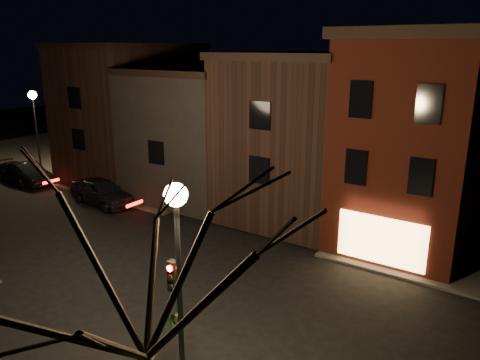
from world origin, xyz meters
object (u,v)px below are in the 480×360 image
(street_lamp_far, at_px, (34,110))
(parked_car_b, at_px, (29,173))
(street_lamp_near, at_px, (177,237))
(bare_tree_right, at_px, (139,248))
(parked_car_a, at_px, (102,192))
(parked_car_c, at_px, (18,172))
(traffic_signal, at_px, (176,304))

(street_lamp_far, relative_size, parked_car_b, 1.38)
(street_lamp_far, bearing_deg, street_lamp_near, -25.83)
(bare_tree_right, bearing_deg, street_lamp_far, 150.98)
(street_lamp_near, height_order, parked_car_a, street_lamp_near)
(street_lamp_far, height_order, parked_car_a, street_lamp_far)
(street_lamp_far, xyz_separation_m, parked_car_c, (-0.25, -1.78, -4.49))
(street_lamp_far, bearing_deg, parked_car_a, -10.93)
(street_lamp_near, relative_size, parked_car_c, 1.37)
(bare_tree_right, bearing_deg, parked_car_b, 152.96)
(traffic_signal, relative_size, parked_car_c, 0.86)
(street_lamp_near, height_order, traffic_signal, street_lamp_near)
(street_lamp_far, bearing_deg, traffic_signal, -25.45)
(parked_car_a, height_order, parked_car_c, parked_car_a)
(street_lamp_near, bearing_deg, street_lamp_far, 154.17)
(parked_car_b, bearing_deg, traffic_signal, -106.72)
(street_lamp_near, height_order, bare_tree_right, bare_tree_right)
(traffic_signal, relative_size, bare_tree_right, 0.48)
(street_lamp_near, height_order, street_lamp_far, same)
(parked_car_b, xyz_separation_m, parked_car_c, (-1.29, -0.08, -0.09))
(bare_tree_right, xyz_separation_m, parked_car_b, (-25.47, 13.00, -5.37))
(bare_tree_right, bearing_deg, traffic_signal, 122.41)
(bare_tree_right, relative_size, parked_car_a, 1.71)
(street_lamp_far, bearing_deg, parked_car_c, -98.10)
(parked_car_b, relative_size, parked_car_c, 0.99)
(traffic_signal, height_order, parked_car_a, traffic_signal)
(parked_car_a, bearing_deg, parked_car_c, 95.92)
(traffic_signal, height_order, parked_car_c, traffic_signal)
(parked_car_b, height_order, parked_car_c, parked_car_b)
(traffic_signal, bearing_deg, parked_car_a, 147.07)
(street_lamp_near, distance_m, street_lamp_far, 28.00)
(street_lamp_far, height_order, parked_car_c, street_lamp_far)
(street_lamp_far, relative_size, bare_tree_right, 0.76)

